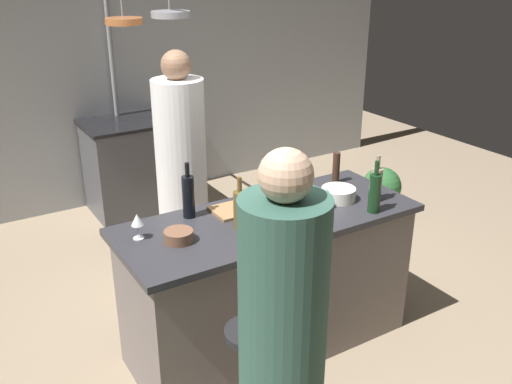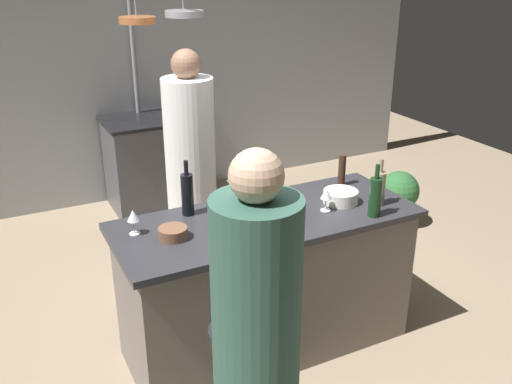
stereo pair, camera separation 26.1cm
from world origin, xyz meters
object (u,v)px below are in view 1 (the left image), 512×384
(cutting_board, at_px, (239,209))
(wine_glass_near_right_guest, at_px, (137,221))
(wine_bottle_amber, at_px, (240,209))
(mixing_bowl_ceramic, at_px, (338,194))
(wine_glass_near_left_guest, at_px, (273,223))
(potted_plant, at_px, (381,191))
(bar_stool_left, at_px, (251,381))
(wine_bottle_white, at_px, (376,184))
(pepper_mill, at_px, (336,168))
(wine_bottle_dark, at_px, (188,196))
(chef, at_px, (182,179))
(wine_bottle_rose, at_px, (273,199))
(wine_glass_by_chef, at_px, (326,192))
(mixing_bowl_wooden, at_px, (179,236))
(wine_bottle_red, at_px, (375,192))
(guest_left, at_px, (282,358))
(stove_range, at_px, (130,166))

(cutting_board, bearing_deg, wine_glass_near_right_guest, -176.45)
(wine_bottle_amber, bearing_deg, mixing_bowl_ceramic, 2.13)
(wine_glass_near_left_guest, height_order, mixing_bowl_ceramic, wine_glass_near_left_guest)
(wine_bottle_amber, bearing_deg, potted_plant, 26.43)
(bar_stool_left, bearing_deg, wine_bottle_white, 21.70)
(pepper_mill, relative_size, wine_bottle_dark, 0.63)
(chef, distance_m, bar_stool_left, 1.77)
(wine_bottle_dark, distance_m, wine_bottle_amber, 0.34)
(wine_bottle_rose, bearing_deg, wine_glass_by_chef, -12.16)
(mixing_bowl_wooden, bearing_deg, bar_stool_left, -82.23)
(potted_plant, bearing_deg, wine_glass_near_left_guest, -147.97)
(wine_bottle_red, bearing_deg, mixing_bowl_ceramic, 104.41)
(potted_plant, height_order, wine_bottle_rose, wine_bottle_rose)
(wine_glass_near_left_guest, xyz_separation_m, mixing_bowl_ceramic, (0.65, 0.25, -0.07))
(bar_stool_left, relative_size, wine_bottle_white, 2.31)
(wine_bottle_red, xyz_separation_m, wine_glass_near_left_guest, (-0.71, -0.00, -0.02))
(bar_stool_left, height_order, mixing_bowl_wooden, mixing_bowl_wooden)
(mixing_bowl_wooden, bearing_deg, chef, 64.75)
(bar_stool_left, bearing_deg, cutting_board, 63.73)
(chef, distance_m, mixing_bowl_ceramic, 1.22)
(mixing_bowl_ceramic, bearing_deg, potted_plant, 36.41)
(potted_plant, height_order, wine_bottle_amber, wine_bottle_amber)
(guest_left, height_order, wine_glass_near_left_guest, guest_left)
(wine_bottle_dark, bearing_deg, wine_bottle_amber, -58.66)
(wine_bottle_rose, xyz_separation_m, wine_glass_near_left_guest, (-0.17, -0.26, -0.00))
(wine_glass_near_right_guest, bearing_deg, bar_stool_left, -71.20)
(cutting_board, bearing_deg, wine_bottle_dark, 166.38)
(bar_stool_left, bearing_deg, guest_left, -100.47)
(potted_plant, relative_size, wine_glass_near_left_guest, 3.56)
(cutting_board, distance_m, wine_bottle_white, 0.86)
(pepper_mill, xyz_separation_m, wine_bottle_amber, (-0.89, -0.26, 0.01))
(cutting_board, height_order, wine_bottle_rose, wine_bottle_rose)
(wine_bottle_white, xyz_separation_m, wine_bottle_amber, (-0.91, 0.10, 0.01))
(wine_bottle_dark, bearing_deg, mixing_bowl_wooden, -125.69)
(wine_bottle_rose, bearing_deg, bar_stool_left, -130.12)
(stove_range, bearing_deg, wine_glass_near_left_guest, -93.22)
(pepper_mill, xyz_separation_m, wine_bottle_dark, (-1.07, 0.02, 0.03))
(wine_bottle_rose, height_order, wine_glass_by_chef, wine_bottle_rose)
(stove_range, relative_size, bar_stool_left, 1.31)
(stove_range, distance_m, bar_stool_left, 3.11)
(wine_glass_near_right_guest, height_order, mixing_bowl_ceramic, wine_glass_near_right_guest)
(wine_bottle_white, relative_size, wine_bottle_red, 0.92)
(stove_range, relative_size, wine_glass_by_chef, 6.10)
(chef, distance_m, wine_bottle_white, 1.44)
(chef, bearing_deg, mixing_bowl_ceramic, -61.60)
(wine_bottle_dark, bearing_deg, mixing_bowl_ceramic, -16.18)
(chef, height_order, pepper_mill, chef)
(wine_bottle_white, xyz_separation_m, mixing_bowl_ceramic, (-0.19, 0.13, -0.07))
(bar_stool_left, distance_m, wine_bottle_dark, 1.09)
(bar_stool_left, distance_m, cutting_board, 1.03)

